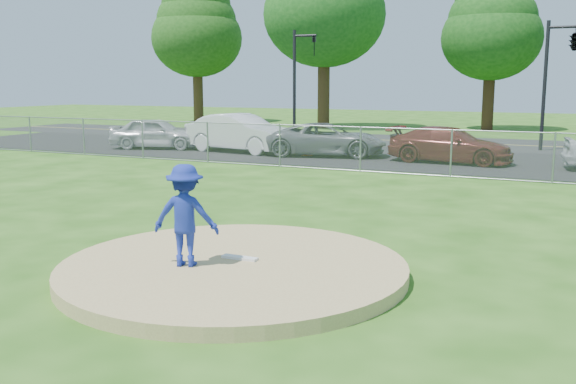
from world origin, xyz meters
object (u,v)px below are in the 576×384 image
object	(u,v)px
parked_car_silver	(156,133)
parked_car_white	(240,133)
traffic_signal_center	(572,43)
parked_car_darkred	(450,145)
traffic_signal_left	(299,75)
traffic_cone	(307,147)
tree_far_left	(197,27)
tree_center	(492,25)
parked_car_gray	(327,139)
pitcher	(186,215)

from	to	relation	value
parked_car_silver	parked_car_white	world-z (taller)	parked_car_white
traffic_signal_center	parked_car_darkred	distance (m)	8.26
traffic_signal_left	traffic_cone	xyz separation A→B (m)	(3.28, -6.41, -2.99)
tree_far_left	parked_car_silver	bearing A→B (deg)	-62.53
tree_center	parked_car_white	bearing A→B (deg)	-112.79
traffic_cone	parked_car_white	xyz separation A→B (m)	(-3.20, 0.13, 0.45)
parked_car_silver	parked_car_darkred	world-z (taller)	parked_car_silver
tree_center	parked_car_darkred	xyz separation A→B (m)	(1.23, -18.23, -5.80)
parked_car_silver	parked_car_darkred	bearing A→B (deg)	-106.59
parked_car_silver	tree_center	bearing A→B (deg)	-50.79
traffic_cone	parked_car_white	bearing A→B (deg)	177.68
parked_car_silver	parked_car_darkred	distance (m)	13.07
traffic_signal_center	traffic_cone	distance (m)	12.18
traffic_cone	parked_car_gray	xyz separation A→B (m)	(0.72, 0.33, 0.30)
traffic_signal_center	parked_car_darkred	size ratio (longest dim) A/B	1.22
traffic_signal_left	parked_car_silver	world-z (taller)	traffic_signal_left
tree_center	traffic_signal_center	xyz separation A→B (m)	(4.97, -12.00, -1.86)
traffic_signal_left	parked_car_darkred	xyz separation A→B (m)	(8.99, -6.23, -2.69)
traffic_signal_left	parked_car_gray	bearing A→B (deg)	-56.66
tree_center	parked_car_gray	bearing A→B (deg)	-101.76
parked_car_white	tree_far_left	bearing A→B (deg)	46.57
traffic_signal_left	parked_car_silver	bearing A→B (deg)	-121.54
tree_center	parked_car_darkred	size ratio (longest dim) A/B	2.15
traffic_signal_left	pitcher	world-z (taller)	traffic_signal_left
traffic_signal_left	traffic_signal_center	world-z (taller)	same
parked_car_silver	traffic_signal_left	bearing A→B (deg)	-49.91
tree_center	parked_car_white	world-z (taller)	tree_center
parked_car_white	parked_car_silver	bearing A→B (deg)	103.76
traffic_signal_left	traffic_signal_center	distance (m)	12.79
parked_car_white	traffic_cone	bearing A→B (deg)	-83.37
tree_far_left	traffic_cone	world-z (taller)	tree_far_left
tree_far_left	tree_center	size ratio (longest dim) A/B	1.09
parked_car_silver	parked_car_white	size ratio (longest dim) A/B	0.83
parked_car_silver	pitcher	bearing A→B (deg)	-160.57
traffic_signal_center	parked_car_white	xyz separation A→B (m)	(-12.65, -6.28, -3.78)
traffic_cone	parked_car_white	world-z (taller)	parked_car_white
parked_car_gray	parked_car_white	bearing A→B (deg)	79.84
parked_car_darkred	traffic_cone	bearing A→B (deg)	95.91
parked_car_white	parked_car_gray	xyz separation A→B (m)	(3.92, 0.20, -0.15)
tree_far_left	traffic_signal_left	xyz separation A→B (m)	(13.24, -11.00, -3.70)
tree_center	parked_car_silver	size ratio (longest dim) A/B	2.39
traffic_signal_center	parked_car_silver	bearing A→B (deg)	-158.46
tree_center	traffic_signal_left	xyz separation A→B (m)	(-7.76, -12.00, -3.11)
traffic_cone	parked_car_darkred	world-z (taller)	parked_car_darkred
traffic_cone	parked_car_gray	size ratio (longest dim) A/B	0.15
tree_far_left	parked_car_gray	bearing A→B (deg)	-44.74
traffic_signal_center	parked_car_gray	world-z (taller)	traffic_signal_center
pitcher	tree_center	bearing A→B (deg)	-106.08
traffic_signal_center	parked_car_silver	world-z (taller)	traffic_signal_center
tree_far_left	parked_car_white	bearing A→B (deg)	-52.38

